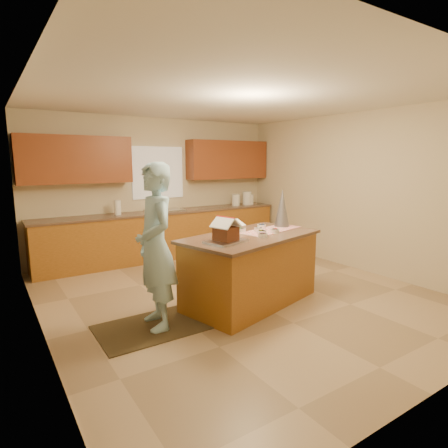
{
  "coord_description": "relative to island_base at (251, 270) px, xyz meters",
  "views": [
    {
      "loc": [
        -2.92,
        -4.1,
        1.89
      ],
      "look_at": [
        -0.1,
        0.2,
        1.0
      ],
      "focal_mm": 29.6,
      "sensor_mm": 36.0,
      "label": 1
    }
  ],
  "objects": [
    {
      "name": "canister_b",
      "position": [
        2.01,
        2.79,
        0.62
      ],
      "size": [
        0.2,
        0.2,
        0.29
      ],
      "primitive_type": "cylinder",
      "color": "white",
      "rests_on": "back_counter_top"
    },
    {
      "name": "faucet",
      "position": [
        0.03,
        2.97,
        0.62
      ],
      "size": [
        0.03,
        0.03,
        0.28
      ],
      "primitive_type": "cylinder",
      "color": "silver",
      "rests_on": "back_counter_top"
    },
    {
      "name": "gingerbread_house",
      "position": [
        -0.52,
        -0.19,
        0.61
      ],
      "size": [
        0.34,
        0.34,
        0.28
      ],
      "color": "#562216",
      "rests_on": "baking_tray"
    },
    {
      "name": "back_counter_top",
      "position": [
        0.03,
        2.79,
        0.46
      ],
      "size": [
        4.85,
        0.63,
        0.04
      ],
      "primitive_type": "cube",
      "color": "brown",
      "rests_on": "back_counter_base"
    },
    {
      "name": "paper_towel",
      "position": [
        -0.89,
        2.79,
        0.61
      ],
      "size": [
        0.12,
        0.12,
        0.26
      ],
      "primitive_type": "cylinder",
      "color": "white",
      "rests_on": "back_counter_top"
    },
    {
      "name": "candy_bowls",
      "position": [
        0.09,
        0.08,
        0.51
      ],
      "size": [
        0.81,
        0.63,
        0.06
      ],
      "color": "#9E347A",
      "rests_on": "island_top"
    },
    {
      "name": "sink",
      "position": [
        0.03,
        2.79,
        0.45
      ],
      "size": [
        0.7,
        0.45,
        0.12
      ],
      "primitive_type": "cube",
      "color": "silver",
      "rests_on": "back_counter_top"
    },
    {
      "name": "upper_cabinet_left",
      "position": [
        -1.52,
        2.91,
        1.46
      ],
      "size": [
        1.85,
        0.35,
        0.8
      ],
      "primitive_type": "cube",
      "color": "brown",
      "rests_on": "wall_back"
    },
    {
      "name": "wall_right",
      "position": [
        2.53,
        0.34,
        0.91
      ],
      "size": [
        5.5,
        5.5,
        0.0
      ],
      "primitive_type": "plane",
      "color": "beige",
      "rests_on": "floor"
    },
    {
      "name": "floor",
      "position": [
        0.03,
        0.34,
        -0.44
      ],
      "size": [
        5.5,
        5.5,
        0.0
      ],
      "primitive_type": "plane",
      "color": "tan",
      "rests_on": "ground"
    },
    {
      "name": "table_runner",
      "position": [
        0.44,
        0.11,
        0.49
      ],
      "size": [
        1.07,
        0.6,
        0.01
      ],
      "primitive_type": "cube",
      "rotation": [
        0.0,
        0.0,
        0.25
      ],
      "color": "#A90C11",
      "rests_on": "island_top"
    },
    {
      "name": "ceiling",
      "position": [
        0.03,
        0.34,
        2.26
      ],
      "size": [
        5.5,
        5.5,
        0.0
      ],
      "primitive_type": "plane",
      "color": "silver",
      "rests_on": "floor"
    },
    {
      "name": "stone_accent",
      "position": [
        -2.45,
        -0.46,
        0.81
      ],
      "size": [
        0.0,
        2.5,
        2.5
      ],
      "primitive_type": "plane",
      "rotation": [
        1.57,
        0.0,
        1.57
      ],
      "color": "gray",
      "rests_on": "wall_left"
    },
    {
      "name": "upper_cabinet_right",
      "position": [
        1.58,
        2.91,
        1.46
      ],
      "size": [
        1.85,
        0.35,
        0.8
      ],
      "primitive_type": "cube",
      "color": "brown",
      "rests_on": "wall_back"
    },
    {
      "name": "window_curtain",
      "position": [
        0.03,
        3.06,
        1.21
      ],
      "size": [
        1.05,
        0.03,
        1.0
      ],
      "primitive_type": "cube",
      "color": "white",
      "rests_on": "wall_back"
    },
    {
      "name": "canister_c",
      "position": [
        2.1,
        2.79,
        0.59
      ],
      "size": [
        0.15,
        0.15,
        0.22
      ],
      "primitive_type": "cylinder",
      "color": "white",
      "rests_on": "back_counter_top"
    },
    {
      "name": "rug",
      "position": [
        -1.39,
        0.0,
        -0.44
      ],
      "size": [
        1.26,
        0.82,
        0.01
      ],
      "primitive_type": "cube",
      "color": "black",
      "rests_on": "floor"
    },
    {
      "name": "island_top",
      "position": [
        0.0,
        -0.0,
        0.46
      ],
      "size": [
        2.08,
        1.43,
        0.04
      ],
      "primitive_type": "cube",
      "rotation": [
        0.0,
        0.0,
        0.25
      ],
      "color": "brown",
      "rests_on": "island_base"
    },
    {
      "name": "wall_left",
      "position": [
        -2.47,
        0.34,
        0.91
      ],
      "size": [
        5.5,
        5.5,
        0.0
      ],
      "primitive_type": "plane",
      "color": "beige",
      "rests_on": "floor"
    },
    {
      "name": "baking_tray",
      "position": [
        -0.52,
        -0.19,
        0.5
      ],
      "size": [
        0.53,
        0.45,
        0.03
      ],
      "primitive_type": "cube",
      "rotation": [
        0.0,
        0.0,
        0.25
      ],
      "color": "silver",
      "rests_on": "island_top"
    },
    {
      "name": "cookbook",
      "position": [
        0.05,
        0.41,
        0.57
      ],
      "size": [
        0.26,
        0.22,
        0.09
      ],
      "primitive_type": "cube",
      "rotation": [
        -1.13,
        0.0,
        0.25
      ],
      "color": "white",
      "rests_on": "island_top"
    },
    {
      "name": "back_counter_base",
      "position": [
        0.03,
        2.79,
        -0.0
      ],
      "size": [
        4.8,
        0.6,
        0.88
      ],
      "primitive_type": "cube",
      "color": "#A45F21",
      "rests_on": "floor"
    },
    {
      "name": "wall_back",
      "position": [
        0.03,
        3.09,
        0.91
      ],
      "size": [
        5.5,
        5.5,
        0.0
      ],
      "primitive_type": "plane",
      "color": "beige",
      "rests_on": "floor"
    },
    {
      "name": "island_base",
      "position": [
        0.0,
        0.0,
        0.0
      ],
      "size": [
        1.98,
        1.33,
        0.89
      ],
      "primitive_type": "cube",
      "rotation": [
        0.0,
        0.0,
        0.25
      ],
      "color": "#A45F21",
      "rests_on": "floor"
    },
    {
      "name": "canister_a",
      "position": [
        1.71,
        2.79,
        0.6
      ],
      "size": [
        0.18,
        0.18,
        0.24
      ],
      "primitive_type": "cylinder",
      "color": "white",
      "rests_on": "back_counter_top"
    },
    {
      "name": "tinsel_tree",
      "position": [
        0.75,
        0.24,
        0.76
      ],
      "size": [
        0.27,
        0.27,
        0.55
      ],
      "primitive_type": "cone",
      "rotation": [
        0.0,
        0.0,
        0.25
      ],
      "color": "#AAACB7",
      "rests_on": "island_top"
    },
    {
      "name": "boy",
      "position": [
        -1.34,
        0.0,
        0.5
      ],
      "size": [
        0.51,
        0.72,
        1.86
      ],
      "primitive_type": "imported",
      "rotation": [
        0.0,
        0.0,
        -1.67
      ],
      "color": "#ABDEF3",
      "rests_on": "rug"
    }
  ]
}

